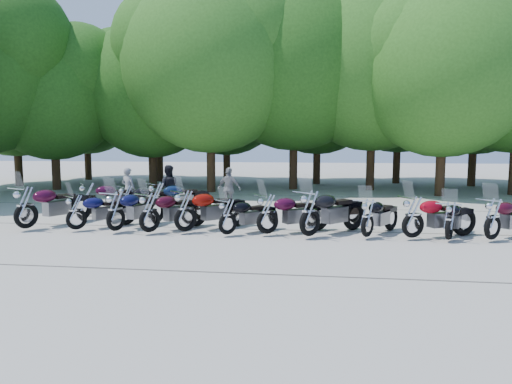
# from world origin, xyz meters

# --- Properties ---
(ground) EXTENTS (90.00, 90.00, 0.00)m
(ground) POSITION_xyz_m (0.00, 0.00, 0.00)
(ground) COLOR #A9A298
(ground) RESTS_ON ground
(tree_0) EXTENTS (7.50, 7.50, 9.21)m
(tree_0) POSITION_xyz_m (-15.42, 12.98, 5.45)
(tree_0) COLOR #3A2614
(tree_0) RESTS_ON ground
(tree_1) EXTENTS (6.97, 6.97, 8.55)m
(tree_1) POSITION_xyz_m (-12.04, 11.24, 5.06)
(tree_1) COLOR #3A2614
(tree_1) RESTS_ON ground
(tree_2) EXTENTS (7.31, 7.31, 8.97)m
(tree_2) POSITION_xyz_m (-7.25, 12.84, 5.31)
(tree_2) COLOR #3A2614
(tree_2) RESTS_ON ground
(tree_3) EXTENTS (8.70, 8.70, 10.67)m
(tree_3) POSITION_xyz_m (-3.57, 11.24, 6.32)
(tree_3) COLOR #3A2614
(tree_3) RESTS_ON ground
(tree_4) EXTENTS (9.13, 9.13, 11.20)m
(tree_4) POSITION_xyz_m (0.54, 13.09, 6.64)
(tree_4) COLOR #3A2614
(tree_4) RESTS_ON ground
(tree_5) EXTENTS (9.04, 9.04, 11.10)m
(tree_5) POSITION_xyz_m (4.61, 13.20, 6.57)
(tree_5) COLOR #3A2614
(tree_5) RESTS_ON ground
(tree_6) EXTENTS (8.00, 8.00, 9.82)m
(tree_6) POSITION_xyz_m (7.55, 10.82, 5.81)
(tree_6) COLOR #3A2614
(tree_6) RESTS_ON ground
(tree_9) EXTENTS (7.59, 7.59, 9.32)m
(tree_9) POSITION_xyz_m (-13.53, 17.59, 5.52)
(tree_9) COLOR #3A2614
(tree_9) RESTS_ON ground
(tree_10) EXTENTS (7.78, 7.78, 9.55)m
(tree_10) POSITION_xyz_m (-8.29, 16.97, 5.66)
(tree_10) COLOR #3A2614
(tree_10) RESTS_ON ground
(tree_11) EXTENTS (7.56, 7.56, 9.28)m
(tree_11) POSITION_xyz_m (-3.76, 16.43, 5.49)
(tree_11) COLOR #3A2614
(tree_11) RESTS_ON ground
(tree_12) EXTENTS (7.88, 7.88, 9.67)m
(tree_12) POSITION_xyz_m (1.80, 16.47, 5.72)
(tree_12) COLOR #3A2614
(tree_12) RESTS_ON ground
(tree_13) EXTENTS (8.31, 8.31, 10.20)m
(tree_13) POSITION_xyz_m (6.69, 17.47, 6.04)
(tree_13) COLOR #3A2614
(tree_13) RESTS_ON ground
(tree_14) EXTENTS (8.02, 8.02, 9.84)m
(tree_14) POSITION_xyz_m (10.68, 16.09, 5.83)
(tree_14) COLOR #3A2614
(tree_14) RESTS_ON ground
(motorcycle_0) EXTENTS (1.74, 2.66, 1.45)m
(motorcycle_0) POSITION_xyz_m (-6.52, 0.44, 0.72)
(motorcycle_0) COLOR #3A0720
(motorcycle_0) RESTS_ON ground
(motorcycle_1) EXTENTS (1.84, 2.04, 1.19)m
(motorcycle_1) POSITION_xyz_m (-5.03, 0.52, 0.60)
(motorcycle_1) COLOR #0D0E3C
(motorcycle_1) RESTS_ON ground
(motorcycle_2) EXTENTS (1.49, 2.44, 1.32)m
(motorcycle_2) POSITION_xyz_m (-3.82, 0.44, 0.66)
(motorcycle_2) COLOR #0C0E37
(motorcycle_2) RESTS_ON ground
(motorcycle_3) EXTENTS (1.92, 2.29, 1.31)m
(motorcycle_3) POSITION_xyz_m (-2.82, 0.39, 0.65)
(motorcycle_3) COLOR black
(motorcycle_3) RESTS_ON ground
(motorcycle_4) EXTENTS (2.23, 2.27, 1.38)m
(motorcycle_4) POSITION_xyz_m (-1.86, 0.62, 0.69)
(motorcycle_4) COLOR #7A0A04
(motorcycle_4) RESTS_ON ground
(motorcycle_5) EXTENTS (1.84, 1.91, 1.15)m
(motorcycle_5) POSITION_xyz_m (-0.63, 0.39, 0.58)
(motorcycle_5) COLOR black
(motorcycle_5) RESTS_ON ground
(motorcycle_6) EXTENTS (2.28, 1.89, 1.30)m
(motorcycle_6) POSITION_xyz_m (0.43, 0.58, 0.65)
(motorcycle_6) COLOR #360720
(motorcycle_6) RESTS_ON ground
(motorcycle_7) EXTENTS (2.30, 2.41, 1.45)m
(motorcycle_7) POSITION_xyz_m (1.58, 0.39, 0.72)
(motorcycle_7) COLOR black
(motorcycle_7) RESTS_ON ground
(motorcycle_8) EXTENTS (1.67, 2.15, 1.20)m
(motorcycle_8) POSITION_xyz_m (3.08, 0.53, 0.60)
(motorcycle_8) COLOR black
(motorcycle_8) RESTS_ON ground
(motorcycle_9) EXTENTS (2.38, 1.66, 1.30)m
(motorcycle_9) POSITION_xyz_m (4.23, 0.55, 0.65)
(motorcycle_9) COLOR maroon
(motorcycle_9) RESTS_ON ground
(motorcycle_10) EXTENTS (1.47, 2.12, 1.16)m
(motorcycle_10) POSITION_xyz_m (5.11, 0.46, 0.58)
(motorcycle_10) COLOR black
(motorcycle_10) RESTS_ON ground
(motorcycle_11) EXTENTS (2.17, 1.96, 1.27)m
(motorcycle_11) POSITION_xyz_m (6.20, 0.58, 0.64)
(motorcycle_11) COLOR black
(motorcycle_11) RESTS_ON ground
(motorcycle_12) EXTENTS (2.30, 1.92, 1.31)m
(motorcycle_12) POSITION_xyz_m (-6.02, 3.18, 0.66)
(motorcycle_12) COLOR #30061E
(motorcycle_12) RESTS_ON ground
(motorcycle_13) EXTENTS (1.99, 1.99, 1.22)m
(motorcycle_13) POSITION_xyz_m (-4.62, 3.12, 0.61)
(motorcycle_13) COLOR black
(motorcycle_13) RESTS_ON ground
(motorcycle_14) EXTENTS (2.20, 2.23, 1.36)m
(motorcycle_14) POSITION_xyz_m (-3.53, 3.07, 0.68)
(motorcycle_14) COLOR #0D1B3A
(motorcycle_14) RESTS_ON ground
(rider_0) EXTENTS (0.67, 0.55, 1.60)m
(rider_0) POSITION_xyz_m (-5.23, 4.67, 0.80)
(rider_0) COLOR gray
(rider_0) RESTS_ON ground
(rider_1) EXTENTS (0.96, 0.82, 1.70)m
(rider_1) POSITION_xyz_m (-3.67, 4.61, 0.85)
(rider_1) COLOR black
(rider_1) RESTS_ON ground
(rider_2) EXTENTS (1.01, 0.64, 1.61)m
(rider_2) POSITION_xyz_m (-1.46, 5.06, 0.80)
(rider_2) COLOR gray
(rider_2) RESTS_ON ground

